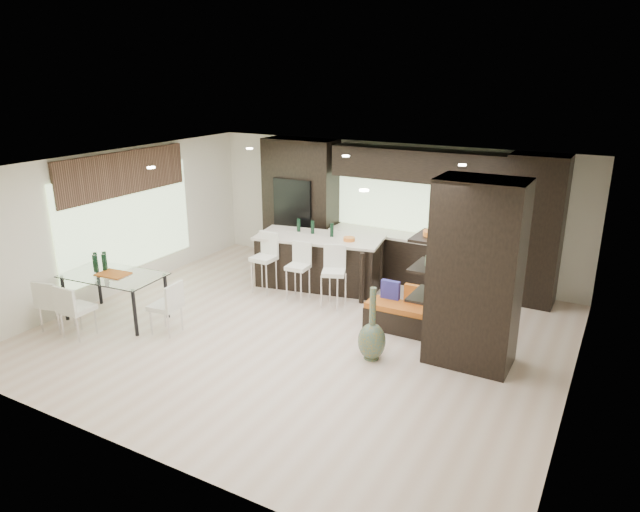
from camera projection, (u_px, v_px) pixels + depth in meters
The scene contains 22 objects.
ground at pixel (302, 333), 9.24m from camera, with size 8.00×8.00×0.00m, color beige.
back_wall at pixel (388, 209), 11.73m from camera, with size 8.00×0.02×2.70m, color white.
left_wall at pixel (118, 222), 10.67m from camera, with size 0.02×7.00×2.70m, color white.
right_wall at pixel (581, 303), 6.98m from camera, with size 0.02×7.00×2.70m, color white.
ceiling at pixel (300, 167), 8.41m from camera, with size 8.00×7.00×0.02m, color white.
window_left at pixel (128, 220), 10.82m from camera, with size 0.04×3.20×1.90m, color #B2D199.
window_back at pixel (416, 203), 11.36m from camera, with size 3.40×0.04×1.20m, color #B2D199.
stone_accent at pixel (124, 173), 10.53m from camera, with size 0.08×3.00×0.80m, color brown.
ceiling_spots at pixel (309, 166), 8.62m from camera, with size 4.00×3.00×0.02m, color white.
back_cabinetry at pixel (405, 215), 11.23m from camera, with size 6.80×0.68×2.70m, color black.
refrigerator at pixel (300, 220), 12.42m from camera, with size 0.90×0.68×1.90m, color black.
partition_column at pixel (476, 274), 7.96m from camera, with size 1.20×0.80×2.70m, color black.
kitchen_island at pixel (319, 261), 11.17m from camera, with size 2.43×1.04×1.01m, color black.
stool_left at pixel (264, 269), 10.83m from camera, with size 0.41×0.41×0.93m, color silver.
stool_mid at pixel (298, 277), 10.51m from camera, with size 0.38×0.38×0.86m, color silver.
stool_right at pixel (334, 283), 10.16m from camera, with size 0.40×0.40×0.90m, color silver.
bench at pixel (401, 318), 9.28m from camera, with size 1.18×0.45×0.45m, color black.
floor_vase at pixel (372, 324), 8.27m from camera, with size 0.41×0.41×1.12m, color #49593F, non-canonical shape.
dining_table at pixel (116, 297), 9.67m from camera, with size 1.67×0.94×0.80m, color white.
chair_near at pixel (77, 312), 9.03m from camera, with size 0.45×0.45×0.82m, color silver.
chair_far at pixel (56, 306), 9.27m from camera, with size 0.44×0.44×0.82m, color silver.
chair_end at pixel (166, 310), 9.15m from camera, with size 0.44×0.44×0.81m, color silver.
Camera 1 is at (4.33, -7.20, 4.06)m, focal length 32.00 mm.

